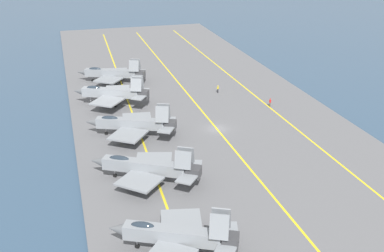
% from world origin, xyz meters
% --- Properties ---
extents(ground_plane, '(2000.00, 2000.00, 0.00)m').
position_xyz_m(ground_plane, '(0.00, 0.00, 0.00)').
color(ground_plane, '#334C66').
extents(carrier_deck, '(201.12, 52.33, 0.40)m').
position_xyz_m(carrier_deck, '(0.00, 0.00, 0.20)').
color(carrier_deck, slate).
rests_on(carrier_deck, ground).
extents(deck_stripe_foul_line, '(181.00, 2.15, 0.01)m').
position_xyz_m(deck_stripe_foul_line, '(0.00, -14.39, 0.40)').
color(deck_stripe_foul_line, yellow).
rests_on(deck_stripe_foul_line, carrier_deck).
extents(deck_stripe_centerline, '(181.00, 0.36, 0.01)m').
position_xyz_m(deck_stripe_centerline, '(0.00, 0.00, 0.40)').
color(deck_stripe_centerline, yellow).
rests_on(deck_stripe_centerline, carrier_deck).
extents(deck_stripe_edge_line, '(180.94, 5.67, 0.01)m').
position_xyz_m(deck_stripe_edge_line, '(0.00, 14.39, 0.40)').
color(deck_stripe_edge_line, yellow).
rests_on(deck_stripe_edge_line, carrier_deck).
extents(parked_jet_nearest, '(13.18, 15.44, 6.26)m').
position_xyz_m(parked_jet_nearest, '(-33.78, 16.34, 2.83)').
color(parked_jet_nearest, gray).
rests_on(parked_jet_nearest, carrier_deck).
extents(parked_jet_second, '(13.15, 16.80, 5.94)m').
position_xyz_m(parked_jet_second, '(-16.10, 16.36, 2.79)').
color(parked_jet_second, gray).
rests_on(parked_jet_second, carrier_deck).
extents(parked_jet_third, '(14.13, 16.68, 6.22)m').
position_xyz_m(parked_jet_third, '(1.04, 15.74, 2.79)').
color(parked_jet_third, gray).
rests_on(parked_jet_third, carrier_deck).
extents(parked_jet_fourth, '(13.92, 16.28, 6.33)m').
position_xyz_m(parked_jet_fourth, '(18.17, 17.28, 3.16)').
color(parked_jet_fourth, gray).
rests_on(parked_jet_fourth, carrier_deck).
extents(parked_jet_fifth, '(13.13, 16.82, 5.86)m').
position_xyz_m(parked_jet_fifth, '(34.26, 15.37, 2.69)').
color(parked_jet_fifth, gray).
rests_on(parked_jet_fifth, carrier_deck).
extents(crew_yellow_vest, '(0.45, 0.46, 1.78)m').
position_xyz_m(crew_yellow_vest, '(19.85, -6.85, 1.38)').
color(crew_yellow_vest, '#232328').
rests_on(crew_yellow_vest, carrier_deck).
extents(crew_red_vest, '(0.33, 0.42, 1.83)m').
position_xyz_m(crew_red_vest, '(8.33, -14.57, 1.41)').
color(crew_red_vest, '#4C473D').
rests_on(crew_red_vest, carrier_deck).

